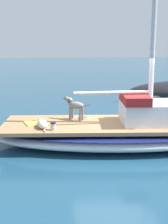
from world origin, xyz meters
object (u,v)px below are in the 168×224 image
object	(u,v)px
sailboat_main	(118,134)
dog_white	(42,124)
coiled_rope	(83,118)
deck_towel	(32,123)
dog_grey	(75,106)
deck_winch	(53,126)

from	to	relation	value
sailboat_main	dog_white	size ratio (longest dim) A/B	7.85
coiled_rope	deck_towel	distance (m)	1.61
dog_white	dog_grey	bearing A→B (deg)	127.64
coiled_rope	sailboat_main	bearing A→B (deg)	53.62
sailboat_main	deck_winch	xyz separation A→B (m)	(0.50, -1.89, 0.42)
dog_grey	coiled_rope	xyz separation A→B (m)	(-0.12, 0.27, -0.40)
deck_winch	coiled_rope	distance (m)	1.53
sailboat_main	deck_towel	world-z (taller)	deck_towel
dog_white	dog_grey	xyz separation A→B (m)	(-0.76, 0.99, 0.32)
deck_winch	deck_towel	world-z (taller)	deck_winch
dog_white	deck_towel	distance (m)	0.54
dog_white	deck_towel	xyz separation A→B (m)	(-0.45, -0.29, -0.09)
dog_grey	deck_winch	distance (m)	1.31
dog_white	coiled_rope	size ratio (longest dim) A/B	2.94
dog_white	coiled_rope	distance (m)	1.54
dog_grey	coiled_rope	distance (m)	0.50
deck_winch	deck_towel	bearing A→B (deg)	-141.84
dog_grey	deck_winch	world-z (taller)	dog_grey
deck_towel	coiled_rope	bearing A→B (deg)	105.72
sailboat_main	deck_winch	size ratio (longest dim) A/B	35.63
coiled_rope	deck_towel	xyz separation A→B (m)	(0.44, -1.55, -0.01)
dog_white	coiled_rope	xyz separation A→B (m)	(-0.88, 1.26, -0.08)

